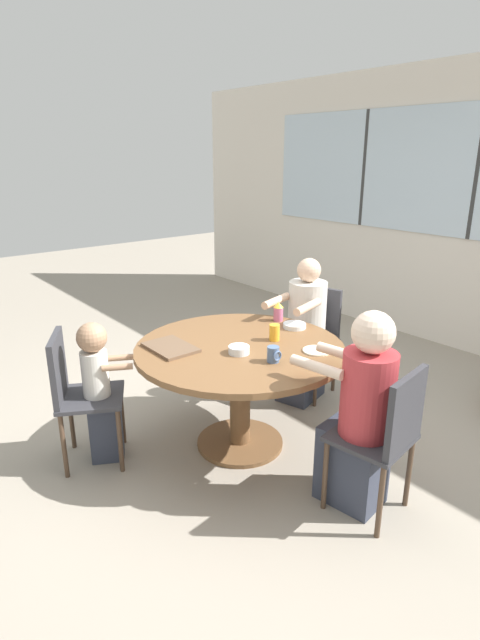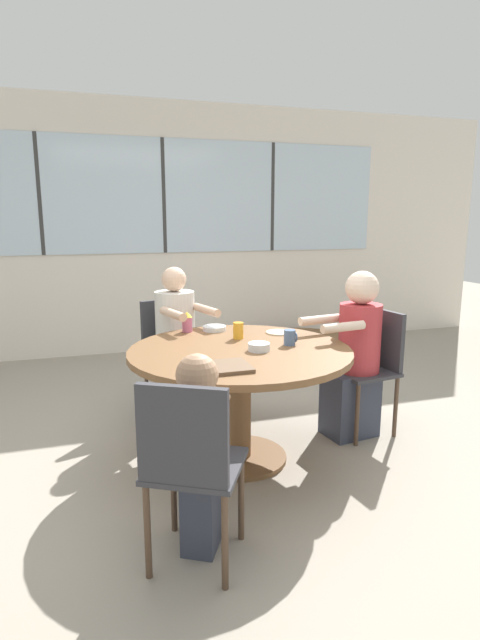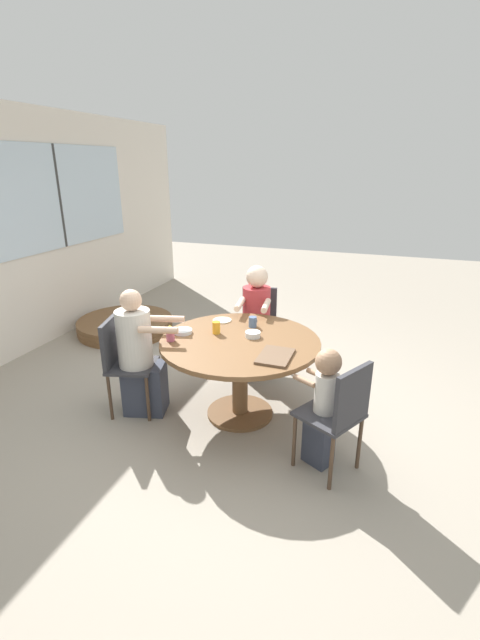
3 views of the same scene
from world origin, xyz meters
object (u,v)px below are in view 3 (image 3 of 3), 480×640
(bowl_white_shallow, at_px, (183,331))
(juice_glass, at_px, (216,328))
(sippy_cup, at_px, (170,333))
(chair_for_man_blue_shirt, at_px, (258,320))
(person_woman_green_shirt, at_px, (140,359))
(chair_for_woman_green_shirt, at_px, (122,357))
(person_toddler, at_px, (323,407))
(chair_for_toddler, at_px, (340,410))
(bowl_cereal, at_px, (253,334))
(folded_table_stack, at_px, (125,325))
(coffee_mug, at_px, (253,322))
(person_man_blue_shirt, at_px, (256,324))

(bowl_white_shallow, bearing_deg, juice_glass, -72.14)
(sippy_cup, xyz_separation_m, juice_glass, (0.28, -0.31, -0.02))
(chair_for_man_blue_shirt, relative_size, person_woman_green_shirt, 0.76)
(bowl_white_shallow, bearing_deg, chair_for_woman_green_shirt, 117.37)
(person_toddler, distance_m, juice_glass, 1.20)
(sippy_cup, relative_size, bowl_white_shallow, 0.87)
(chair_for_woman_green_shirt, height_order, chair_for_toddler, same)
(chair_for_man_blue_shirt, bearing_deg, bowl_cereal, 95.74)
(person_woman_green_shirt, relative_size, bowl_cereal, 8.74)
(person_toddler, xyz_separation_m, folded_table_stack, (1.85, 2.96, -0.40))
(person_toddler, bearing_deg, chair_for_toddler, -90.00)
(person_toddler, xyz_separation_m, coffee_mug, (0.77, 0.79, 0.30))
(person_toddler, relative_size, bowl_white_shallow, 5.79)
(coffee_mug, relative_size, sippy_cup, 0.68)
(person_man_blue_shirt, xyz_separation_m, bowl_cereal, (-0.80, -0.22, 0.22))
(chair_for_woman_green_shirt, bearing_deg, chair_for_man_blue_shirt, 131.60)
(chair_for_man_blue_shirt, bearing_deg, person_woman_green_shirt, 52.66)
(person_woman_green_shirt, bearing_deg, chair_for_woman_green_shirt, -90.00)
(person_man_blue_shirt, bearing_deg, chair_for_man_blue_shirt, -90.00)
(coffee_mug, height_order, sippy_cup, sippy_cup)
(chair_for_woman_green_shirt, relative_size, bowl_white_shallow, 5.37)
(bowl_cereal, bearing_deg, juice_glass, 95.03)
(person_woman_green_shirt, bearing_deg, folded_table_stack, -157.26)
(chair_for_woman_green_shirt, bearing_deg, sippy_cup, 82.09)
(chair_for_woman_green_shirt, distance_m, chair_for_man_blue_shirt, 1.59)
(chair_for_woman_green_shirt, distance_m, sippy_cup, 0.55)
(bowl_cereal, relative_size, folded_table_stack, 0.11)
(chair_for_toddler, xyz_separation_m, bowl_cereal, (0.61, 0.85, 0.23))
(person_woman_green_shirt, distance_m, folded_table_stack, 2.14)
(coffee_mug, bearing_deg, folded_table_stack, 63.51)
(chair_for_toddler, distance_m, juice_glass, 1.34)
(juice_glass, height_order, bowl_cereal, juice_glass)
(chair_for_man_blue_shirt, height_order, folded_table_stack, chair_for_man_blue_shirt)
(chair_for_toddler, bearing_deg, chair_for_woman_green_shirt, 112.11)
(chair_for_woman_green_shirt, bearing_deg, person_woman_green_shirt, 90.00)
(person_woman_green_shirt, bearing_deg, coffee_mug, 107.66)
(coffee_mug, height_order, juice_glass, juice_glass)
(juice_glass, relative_size, folded_table_stack, 0.09)
(chair_for_toddler, xyz_separation_m, juice_glass, (0.58, 1.18, 0.26))
(chair_for_woman_green_shirt, relative_size, person_man_blue_shirt, 0.75)
(chair_for_toddler, relative_size, person_toddler, 0.93)
(person_toddler, xyz_separation_m, sippy_cup, (0.22, 1.35, 0.32))
(person_toddler, bearing_deg, coffee_mug, 74.55)
(sippy_cup, bearing_deg, folded_table_stack, 44.58)
(chair_for_man_blue_shirt, distance_m, bowl_cereal, 1.01)
(folded_table_stack, bearing_deg, chair_for_man_blue_shirt, -100.23)
(person_man_blue_shirt, relative_size, bowl_white_shallow, 7.12)
(sippy_cup, xyz_separation_m, folded_table_stack, (1.63, 1.61, -0.72))
(chair_for_man_blue_shirt, height_order, juice_glass, chair_for_man_blue_shirt)
(bowl_white_shallow, xyz_separation_m, bowl_cereal, (0.12, -0.62, 0.01))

